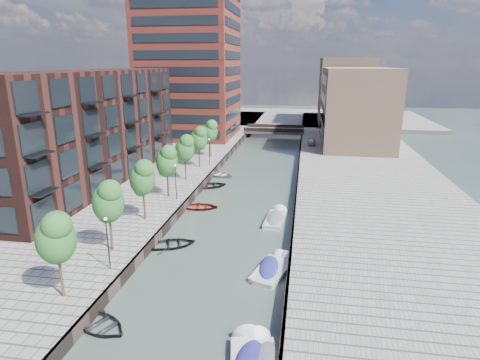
% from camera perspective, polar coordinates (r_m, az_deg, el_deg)
% --- Properties ---
extents(water, '(300.00, 300.00, 0.00)m').
position_cam_1_polar(water, '(59.73, 2.40, 0.89)').
color(water, '#38473F').
rests_on(water, ground).
extents(quay_left, '(60.00, 140.00, 1.00)m').
position_cam_1_polar(quay_left, '(73.08, -26.89, 2.39)').
color(quay_left, gray).
rests_on(quay_left, ground).
extents(quay_right, '(20.00, 140.00, 1.00)m').
position_cam_1_polar(quay_right, '(59.91, 17.78, 0.65)').
color(quay_right, gray).
rests_on(quay_right, ground).
extents(quay_wall_left, '(0.25, 140.00, 1.00)m').
position_cam_1_polar(quay_wall_left, '(60.60, -3.33, 1.60)').
color(quay_wall_left, '#332823').
rests_on(quay_wall_left, ground).
extents(quay_wall_right, '(0.25, 140.00, 1.00)m').
position_cam_1_polar(quay_wall_right, '(59.21, 8.28, 1.10)').
color(quay_wall_right, '#332823').
rests_on(quay_wall_right, ground).
extents(far_closure, '(80.00, 40.00, 1.00)m').
position_cam_1_polar(far_closure, '(118.37, 5.99, 8.77)').
color(far_closure, gray).
rests_on(far_closure, ground).
extents(apartment_block, '(8.00, 38.00, 14.00)m').
position_cam_1_polar(apartment_block, '(54.84, -20.27, 7.06)').
color(apartment_block, black).
rests_on(apartment_block, quay_left).
extents(tower, '(18.00, 18.00, 30.00)m').
position_cam_1_polar(tower, '(85.56, -7.16, 16.29)').
color(tower, maroon).
rests_on(tower, quay_left).
extents(tan_block_near, '(12.00, 25.00, 14.00)m').
position_cam_1_polar(tan_block_near, '(80.08, 16.09, 10.05)').
color(tan_block_near, tan).
rests_on(tan_block_near, quay_right).
extents(tan_block_far, '(12.00, 20.00, 16.00)m').
position_cam_1_polar(tan_block_far, '(105.79, 14.59, 12.09)').
color(tan_block_far, tan).
rests_on(tan_block_far, quay_right).
extents(bridge, '(13.00, 6.00, 1.30)m').
position_cam_1_polar(bridge, '(90.60, 4.90, 7.06)').
color(bridge, gray).
rests_on(bridge, ground).
extents(tree_0, '(2.50, 2.50, 5.95)m').
position_cam_1_polar(tree_0, '(28.20, -24.75, -7.29)').
color(tree_0, '#382619').
rests_on(tree_0, quay_left).
extents(tree_1, '(2.50, 2.50, 5.95)m').
position_cam_1_polar(tree_1, '(33.77, -18.28, -2.77)').
color(tree_1, '#382619').
rests_on(tree_1, quay_left).
extents(tree_2, '(2.50, 2.50, 5.95)m').
position_cam_1_polar(tree_2, '(39.80, -13.73, 0.44)').
color(tree_2, '#382619').
rests_on(tree_2, quay_left).
extents(tree_3, '(2.50, 2.50, 5.95)m').
position_cam_1_polar(tree_3, '(46.10, -10.40, 2.80)').
color(tree_3, '#382619').
rests_on(tree_3, quay_left).
extents(tree_4, '(2.50, 2.50, 5.95)m').
position_cam_1_polar(tree_4, '(52.58, -7.87, 4.57)').
color(tree_4, '#382619').
rests_on(tree_4, quay_left).
extents(tree_5, '(2.50, 2.50, 5.95)m').
position_cam_1_polar(tree_5, '(59.18, -5.90, 5.95)').
color(tree_5, '#382619').
rests_on(tree_5, quay_left).
extents(tree_6, '(2.50, 2.50, 5.95)m').
position_cam_1_polar(tree_6, '(65.86, -4.31, 7.04)').
color(tree_6, '#382619').
rests_on(tree_6, quay_left).
extents(lamp_0, '(0.24, 0.24, 4.12)m').
position_cam_1_polar(lamp_0, '(31.36, -18.35, -7.79)').
color(lamp_0, black).
rests_on(lamp_0, quay_left).
extents(lamp_1, '(0.24, 0.24, 4.12)m').
position_cam_1_polar(lamp_1, '(45.22, -9.15, 0.24)').
color(lamp_1, black).
rests_on(lamp_1, quay_left).
extents(lamp_2, '(0.24, 0.24, 4.12)m').
position_cam_1_polar(lamp_2, '(60.15, -4.40, 4.41)').
color(lamp_2, black).
rests_on(lamp_2, quay_left).
extents(sloop_0, '(5.23, 4.62, 0.90)m').
position_cam_1_polar(sloop_0, '(37.08, -9.63, -9.28)').
color(sloop_0, black).
rests_on(sloop_0, ground).
extents(sloop_1, '(5.10, 4.48, 0.88)m').
position_cam_1_polar(sloop_1, '(28.07, -19.32, -19.18)').
color(sloop_1, black).
rests_on(sloop_1, ground).
extents(sloop_2, '(4.50, 3.45, 0.87)m').
position_cam_1_polar(sloop_2, '(45.79, -5.71, -4.05)').
color(sloop_2, maroon).
rests_on(sloop_2, ground).
extents(sloop_3, '(5.95, 5.24, 1.02)m').
position_cam_1_polar(sloop_3, '(58.56, -3.11, 0.57)').
color(sloop_3, '#AEAEAC').
rests_on(sloop_3, ground).
extents(sloop_4, '(5.62, 4.90, 0.97)m').
position_cam_1_polar(sloop_4, '(53.37, -4.38, -1.03)').
color(sloop_4, black).
rests_on(sloop_4, ground).
extents(motorboat_2, '(3.19, 5.18, 1.63)m').
position_cam_1_polar(motorboat_2, '(32.73, 5.35, -12.58)').
color(motorboat_2, silver).
rests_on(motorboat_2, ground).
extents(motorboat_3, '(2.86, 4.99, 1.57)m').
position_cam_1_polar(motorboat_3, '(32.82, 4.43, -12.28)').
color(motorboat_3, white).
rests_on(motorboat_3, ground).
extents(motorboat_4, '(2.25, 5.38, 1.75)m').
position_cam_1_polar(motorboat_4, '(42.42, 5.14, -5.42)').
color(motorboat_4, silver).
rests_on(motorboat_4, ground).
extents(car, '(1.48, 3.66, 1.25)m').
position_cam_1_polar(car, '(77.00, 10.15, 5.40)').
color(car, '#9FA2A4').
rests_on(car, quay_right).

